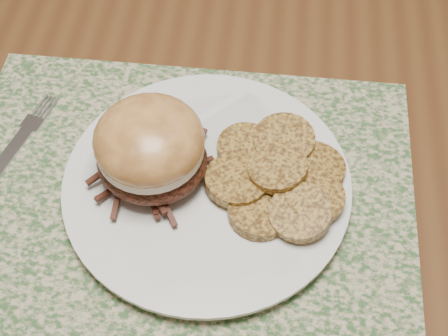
# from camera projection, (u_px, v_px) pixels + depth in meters

# --- Properties ---
(dining_table) EXTENTS (1.50, 0.90, 0.75)m
(dining_table) POSITION_uv_depth(u_px,v_px,m) (409.00, 224.00, 0.68)
(dining_table) COLOR #553418
(dining_table) RESTS_ON ground
(placemat) EXTENTS (0.45, 0.33, 0.00)m
(placemat) POSITION_uv_depth(u_px,v_px,m) (182.00, 192.00, 0.61)
(placemat) COLOR #34572D
(placemat) RESTS_ON dining_table
(dinner_plate) EXTENTS (0.26, 0.26, 0.02)m
(dinner_plate) POSITION_uv_depth(u_px,v_px,m) (207.00, 185.00, 0.60)
(dinner_plate) COLOR white
(dinner_plate) RESTS_ON placemat
(pork_sandwich) EXTENTS (0.13, 0.12, 0.08)m
(pork_sandwich) POSITION_uv_depth(u_px,v_px,m) (150.00, 148.00, 0.57)
(pork_sandwich) COLOR black
(pork_sandwich) RESTS_ON dinner_plate
(roasted_potatoes) EXTENTS (0.16, 0.15, 0.04)m
(roasted_potatoes) POSITION_uv_depth(u_px,v_px,m) (283.00, 175.00, 0.59)
(roasted_potatoes) COLOR olive
(roasted_potatoes) RESTS_ON dinner_plate
(fork) EXTENTS (0.06, 0.17, 0.00)m
(fork) POSITION_uv_depth(u_px,v_px,m) (9.00, 155.00, 0.63)
(fork) COLOR silver
(fork) RESTS_ON placemat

